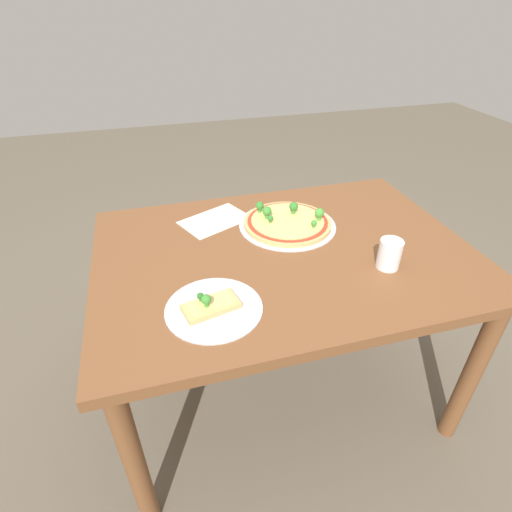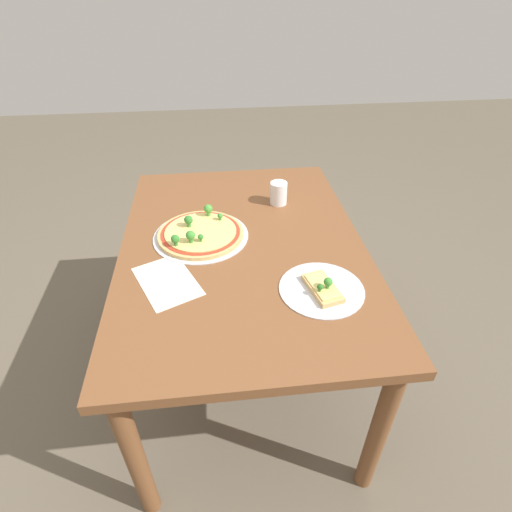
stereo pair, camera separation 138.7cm
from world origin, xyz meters
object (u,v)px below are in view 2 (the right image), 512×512
Objects in this scene: dining_table at (243,262)px; pizza_tray_slice at (322,288)px; drinking_cup at (279,193)px; pizza_tray_whole at (200,233)px.

pizza_tray_slice reaches higher than dining_table.
dining_table is 0.38m from pizza_tray_slice.
drinking_cup is (0.56, 0.05, 0.04)m from pizza_tray_slice.
pizza_tray_whole is at bearing 123.38° from drinking_cup.
pizza_tray_whole is 1.32× the size of pizza_tray_slice.
drinking_cup reaches higher than dining_table.
pizza_tray_slice is at bearing -132.73° from pizza_tray_whole.
dining_table is 3.50× the size of pizza_tray_whole.
drinking_cup is at bearing -32.39° from dining_table.
dining_table is at bearing 38.17° from pizza_tray_slice.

